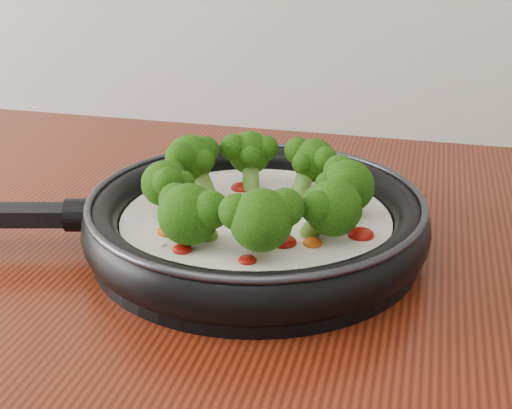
# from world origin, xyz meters

# --- Properties ---
(skillet) EXTENTS (0.59, 0.43, 0.11)m
(skillet) POSITION_xyz_m (0.06, 1.07, 0.94)
(skillet) COLOR black
(skillet) RESTS_ON counter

